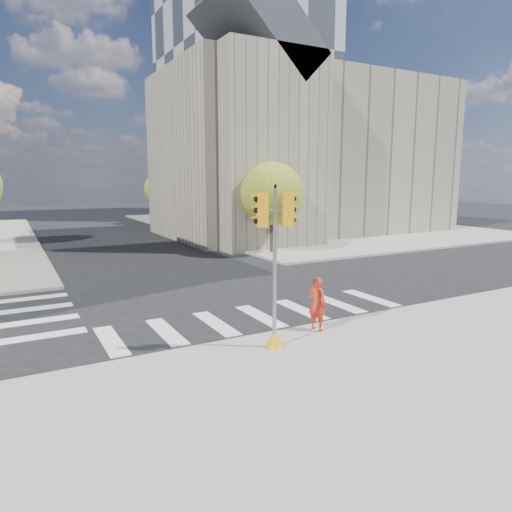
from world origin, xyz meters
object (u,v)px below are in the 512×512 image
Objects in this scene: lamp_near at (250,185)px; traffic_signal at (275,280)px; photographer at (317,304)px; lamp_far at (185,183)px.

lamp_near reaches higher than traffic_signal.
lamp_near is 1.71× the size of traffic_signal.
lamp_near is 4.59× the size of photographer.
lamp_far is at bearing 87.27° from traffic_signal.
traffic_signal reaches higher than photographer.
lamp_far reaches higher than photographer.
lamp_far is 34.67m from traffic_signal.
photographer is at bearing -102.86° from lamp_far.
lamp_far is 4.59× the size of photographer.
lamp_far is at bearing 90.00° from lamp_near.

